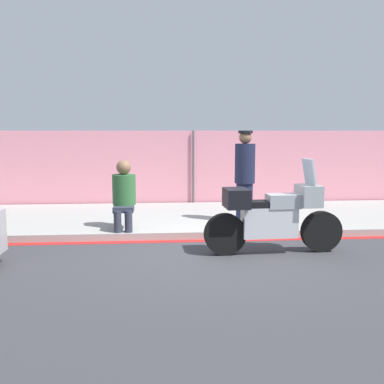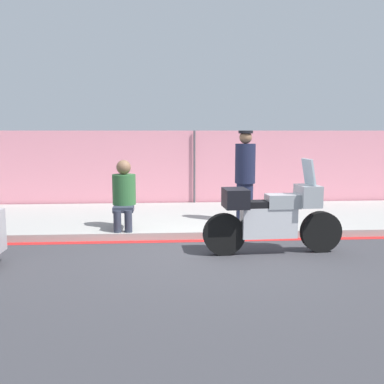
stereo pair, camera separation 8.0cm
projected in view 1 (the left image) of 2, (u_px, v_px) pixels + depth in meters
ground_plane at (215, 251)px, 7.30m from camera, size 120.00×120.00×0.00m
sidewalk at (200, 218)px, 9.82m from camera, size 41.14×3.48×0.13m
curb_paint_stripe at (209, 241)px, 8.02m from camera, size 41.14×0.18×0.01m
storefront_fence at (193, 169)px, 11.51m from camera, size 39.09×0.17×1.96m
motorcycle at (273, 216)px, 7.12m from camera, size 2.25×0.56×1.51m
officer_standing at (245, 176)px, 8.96m from camera, size 0.40×0.40×1.82m
person_seated_on_curb at (124, 192)px, 8.33m from camera, size 0.44×0.69×1.28m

